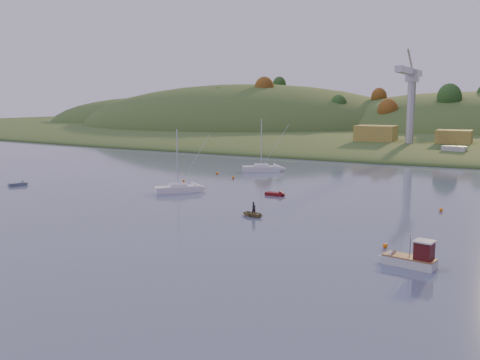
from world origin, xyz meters
The scene contains 24 objects.
ground centered at (0.00, 0.00, 0.00)m, with size 500.00×500.00×0.00m, color #3D4C65.
far_shore centered at (0.00, 230.00, 0.00)m, with size 620.00×220.00×1.50m, color #26441B.
shore_slope centered at (0.00, 165.00, 0.00)m, with size 640.00×150.00×7.00m, color #26441B.
hill_left_far centered at (-160.00, 215.00, 0.00)m, with size 120.00×100.00×32.00m, color #26441B.
hill_left centered at (-90.00, 200.00, 0.00)m, with size 170.00×140.00×44.00m, color #26441B.
hill_center centered at (10.00, 210.00, 0.00)m, with size 140.00×120.00×36.00m, color #26441B.
hillside_trees centered at (0.00, 185.00, 0.00)m, with size 280.00×50.00×32.00m, color #1B4B1B, non-canonical shape.
wharf centered at (5.00, 122.00, 1.20)m, with size 42.00×16.00×2.40m, color slate.
shed_west centered at (-8.00, 123.00, 4.80)m, with size 11.00×8.00×4.80m, color #A78B37.
shed_east centered at (13.00, 124.00, 4.40)m, with size 9.00×7.00×4.00m, color #A78B37.
dock_crane centered at (2.00, 118.39, 17.17)m, with size 3.20×28.00×20.30m.
fishing_boat centered at (21.53, 15.58, 0.74)m, with size 5.48×2.59×3.36m.
sailboat_near centered at (-17.73, 37.32, 0.67)m, with size 6.48×6.74×9.98m.
sailboat_far centered at (-17.13, 66.20, 0.70)m, with size 7.89×5.73×10.72m.
canoe centered at (0.72, 27.22, 0.31)m, with size 2.15×3.02×0.62m, color olive.
paddler centered at (0.72, 27.22, 0.79)m, with size 0.58×0.38×1.59m, color black.
red_tender centered at (-2.47, 41.92, 0.24)m, with size 3.43×1.39×1.14m.
grey_dinghy centered at (-45.43, 30.54, 0.26)m, with size 2.56×3.56×1.25m.
work_vessel centered at (15.00, 108.00, 1.19)m, with size 13.56×6.56×3.34m.
buoy_0 centered at (18.64, 20.39, 0.25)m, with size 0.50×0.50×0.50m, color orange.
buoy_1 centered at (21.02, 41.36, 0.25)m, with size 0.50×0.50×0.50m, color orange.
buoy_2 centered at (-22.73, 46.30, 0.25)m, with size 0.50×0.50×0.50m, color orange.
buoy_3 centered at (-22.84, 58.13, 0.25)m, with size 0.50×0.50×0.50m, color orange.
buoy_4 centered at (-17.16, 54.34, 0.25)m, with size 0.50×0.50×0.50m, color orange.
Camera 1 is at (30.07, -31.34, 14.43)m, focal length 40.00 mm.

